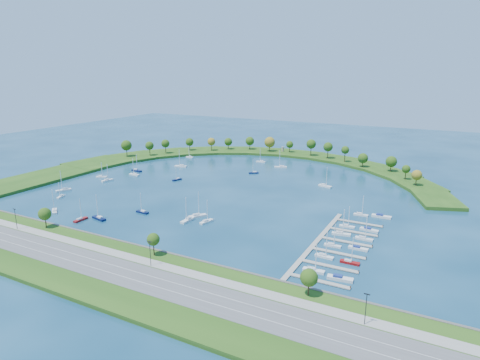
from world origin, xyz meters
The scene contains 38 objects.
ground centered at (0.00, 0.00, 0.00)m, with size 700.00×700.00×0.00m, color #082D45.
south_shoreline centered at (0.03, -122.88, 1.00)m, with size 420.00×43.10×11.60m.
breakwater centered at (-46.33, 48.72, 0.99)m, with size 286.74×247.64×2.00m.
breakwater_trees centered at (-18.60, 87.85, 10.31)m, with size 236.73×90.36×14.27m.
harbor_tower centered at (-11.10, 118.51, 4.14)m, with size 2.60×2.60×4.18m.
dock_system centered at (85.30, -61.00, 0.35)m, with size 24.28×82.00×1.60m.
moored_boat_0 centered at (-78.35, -67.69, 0.84)m, with size 3.63×6.53×9.26m.
moored_boat_1 centered at (-29.29, -84.37, 0.94)m, with size 9.25×4.15×13.13m.
moored_boat_2 centered at (-87.62, -57.83, 0.95)m, with size 6.50×9.30×13.45m.
moored_boat_3 centered at (55.29, 28.77, 0.96)m, with size 9.60×5.08×13.59m.
moored_boat_4 centered at (-75.78, 64.05, 0.87)m, with size 7.52×2.71×10.82m.
moored_boat_5 centered at (-1.74, 39.49, 0.87)m, with size 7.05×5.90×10.65m.
moored_boat_6 centered at (-82.72, 4.03, 0.94)m, with size 9.26×3.62×13.25m.
moored_boat_7 centered at (21.73, -62.48, 0.90)m, with size 4.11×8.31×11.77m.
moored_boat_8 centered at (8.93, 65.40, 0.97)m, with size 9.86×6.51×14.14m.
moored_boat_9 centered at (12.25, -65.39, 0.94)m, with size 2.87×9.00×13.09m.
moored_boat_10 centered at (-61.52, 31.03, 0.98)m, with size 10.04×5.19×14.21m.
moored_boat_11 centered at (-81.12, -27.22, 0.91)m, with size 4.22×8.52×12.07m.
moored_boat_12 centered at (-16.31, -66.31, 0.88)m, with size 7.66×2.60×11.08m.
moored_boat_13 centered at (-92.18, -21.89, 0.88)m, with size 7.79×5.30×11.22m.
moored_boat_14 centered at (-40.25, -2.69, 0.87)m, with size 3.95×7.39×10.46m.
moored_boat_15 centered at (-36.24, -90.07, 0.89)m, with size 2.27×7.84×11.49m.
moored_boat_16 centered at (-58.91, -87.52, 0.92)m, with size 8.14×7.12×12.48m.
moored_boat_17 centered at (-12.96, 75.84, 0.89)m, with size 7.90×2.66×11.43m.
moored_boat_18 centered at (-75.68, -6.19, 0.93)m, with size 8.81×3.24×12.66m.
moored_boat_19 centered at (13.31, -57.90, 0.96)m, with size 7.53×9.13×13.72m.
docked_boat_0 centered at (85.52, -87.54, 0.91)m, with size 8.41×2.76×12.20m.
docked_boat_1 centered at (95.96, -89.08, 0.70)m, with size 9.59×3.58×1.91m.
docked_boat_2 centered at (85.53, -73.72, 0.89)m, with size 7.82×2.68×11.31m.
docked_boat_3 centered at (96.03, -74.19, 0.89)m, with size 7.69×2.19×11.28m.
docked_boat_4 centered at (85.54, -61.49, 0.87)m, with size 7.37×2.38×10.71m.
docked_boat_5 centered at (95.98, -59.37, 0.62)m, with size 8.31×2.51×1.68m.
docked_boat_6 centered at (85.51, -46.96, 0.92)m, with size 8.84×3.81×12.58m.
docked_boat_7 centered at (96.02, -47.73, 0.90)m, with size 8.02×2.46×11.69m.
docked_boat_8 centered at (85.54, -36.01, 0.87)m, with size 7.43×2.50×10.76m.
docked_boat_9 centered at (95.97, -35.76, 0.66)m, with size 9.02×3.57×1.79m.
docked_boat_10 centered at (87.93, -16.09, 0.88)m, with size 7.54×2.39×10.97m.
docked_boat_11 centered at (97.86, -13.98, 0.73)m, with size 9.77×2.81×1.99m.
Camera 1 is at (127.21, -225.81, 74.16)m, focal length 30.84 mm.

